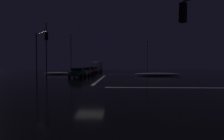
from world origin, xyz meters
The scene contains 15 objects.
ground centered at (0.00, 0.00, -0.05)m, with size 120.00×120.00×0.10m, color black.
stop_line_north centered at (0.00, 9.19, 0.00)m, with size 0.35×15.82×0.01m.
centre_line_ns centered at (0.00, 20.79, 0.00)m, with size 22.00×0.15×0.01m.
crosswalk_bar_east centered at (9.29, 0.00, 0.00)m, with size 15.82×0.40×0.01m.
snow_bank_left_curb centered at (-9.99, 20.43, 0.26)m, with size 6.42×1.50×0.52m.
snow_bank_right_curb centered at (9.99, 16.70, 0.28)m, with size 8.68×1.50×0.57m.
sedan_green centered at (-4.00, 11.97, 0.80)m, with size 2.02×4.33×1.57m.
sedan_silver centered at (-3.72, 17.27, 0.80)m, with size 2.02×4.33×1.57m.
sedan_red centered at (-3.77, 23.59, 0.80)m, with size 2.02×4.33×1.57m.
sedan_white centered at (-3.85, 29.72, 0.80)m, with size 2.02×4.33×1.57m.
box_truck centered at (-3.87, 37.18, 1.71)m, with size 2.68×8.28×3.08m.
traffic_signal_nw centered at (-8.51, 8.51, 4.64)m, with size 2.96×2.96×6.80m.
streetlamp_right_far centered at (10.29, 30.79, 5.05)m, with size 0.44×0.44×8.74m.
streetlamp_left_far centered at (-10.29, 30.79, 5.90)m, with size 0.44×0.44×10.37m.
streetlamp_left_near centered at (-10.29, 14.79, 5.55)m, with size 0.44×0.44×9.69m.
Camera 1 is at (2.60, -15.69, 2.06)m, focal length 27.66 mm.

